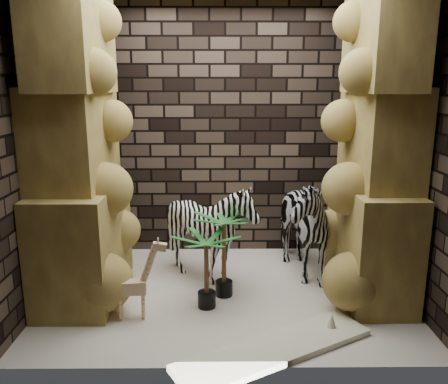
{
  "coord_description": "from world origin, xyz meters",
  "views": [
    {
      "loc": [
        -0.06,
        -4.25,
        2.06
      ],
      "look_at": [
        -0.02,
        0.15,
        1.01
      ],
      "focal_mm": 36.73,
      "sensor_mm": 36.0,
      "label": 1
    }
  ],
  "objects_px": {
    "giraffe_toy": "(131,279)",
    "palm_back": "(206,271)",
    "palm_front": "(224,255)",
    "surfboard": "(275,349)",
    "zebra_left": "(210,236)",
    "zebra_right": "(295,215)"
  },
  "relations": [
    {
      "from": "palm_front",
      "to": "palm_back",
      "type": "xyz_separation_m",
      "value": [
        -0.17,
        -0.24,
        -0.06
      ]
    },
    {
      "from": "zebra_right",
      "to": "zebra_left",
      "type": "bearing_deg",
      "value": 178.8
    },
    {
      "from": "zebra_left",
      "to": "giraffe_toy",
      "type": "relative_size",
      "value": 1.42
    },
    {
      "from": "surfboard",
      "to": "giraffe_toy",
      "type": "bearing_deg",
      "value": 126.25
    },
    {
      "from": "palm_front",
      "to": "surfboard",
      "type": "distance_m",
      "value": 1.15
    },
    {
      "from": "giraffe_toy",
      "to": "zebra_left",
      "type": "bearing_deg",
      "value": 43.97
    },
    {
      "from": "zebra_left",
      "to": "palm_back",
      "type": "relative_size",
      "value": 1.51
    },
    {
      "from": "zebra_left",
      "to": "surfboard",
      "type": "bearing_deg",
      "value": -74.84
    },
    {
      "from": "giraffe_toy",
      "to": "palm_front",
      "type": "bearing_deg",
      "value": 22.86
    },
    {
      "from": "palm_back",
      "to": "zebra_left",
      "type": "bearing_deg",
      "value": 87.95
    },
    {
      "from": "zebra_right",
      "to": "palm_front",
      "type": "relative_size",
      "value": 1.57
    },
    {
      "from": "surfboard",
      "to": "palm_back",
      "type": "bearing_deg",
      "value": 96.67
    },
    {
      "from": "giraffe_toy",
      "to": "palm_back",
      "type": "xyz_separation_m",
      "value": [
        0.66,
        0.22,
        -0.02
      ]
    },
    {
      "from": "giraffe_toy",
      "to": "palm_front",
      "type": "height_order",
      "value": "palm_front"
    },
    {
      "from": "giraffe_toy",
      "to": "surfboard",
      "type": "distance_m",
      "value": 1.38
    },
    {
      "from": "zebra_right",
      "to": "palm_front",
      "type": "bearing_deg",
      "value": -157.69
    },
    {
      "from": "zebra_right",
      "to": "surfboard",
      "type": "height_order",
      "value": "zebra_right"
    },
    {
      "from": "zebra_left",
      "to": "palm_front",
      "type": "bearing_deg",
      "value": -74.65
    },
    {
      "from": "zebra_right",
      "to": "surfboard",
      "type": "relative_size",
      "value": 0.8
    },
    {
      "from": "zebra_right",
      "to": "zebra_left",
      "type": "height_order",
      "value": "zebra_right"
    },
    {
      "from": "zebra_left",
      "to": "palm_front",
      "type": "relative_size",
      "value": 1.28
    },
    {
      "from": "giraffe_toy",
      "to": "palm_back",
      "type": "distance_m",
      "value": 0.7
    }
  ]
}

